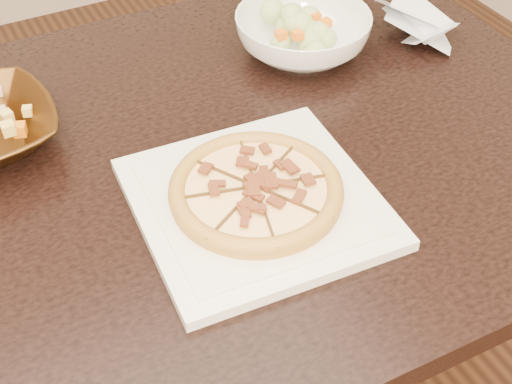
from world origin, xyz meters
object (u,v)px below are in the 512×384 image
pizza (256,190)px  salad_bowl (303,34)px  plate (256,202)px  dining_table (166,212)px

pizza → salad_bowl: salad_bowl is taller
plate → pizza: (0.00, 0.00, 0.02)m
pizza → salad_bowl: size_ratio=1.00×
plate → pizza: pizza is taller
plate → pizza: 0.02m
salad_bowl → pizza: bearing=-129.4°
dining_table → pizza: (0.09, -0.15, 0.13)m
plate → salad_bowl: size_ratio=1.42×
salad_bowl → dining_table: bearing=-153.2°
plate → salad_bowl: bearing=50.6°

